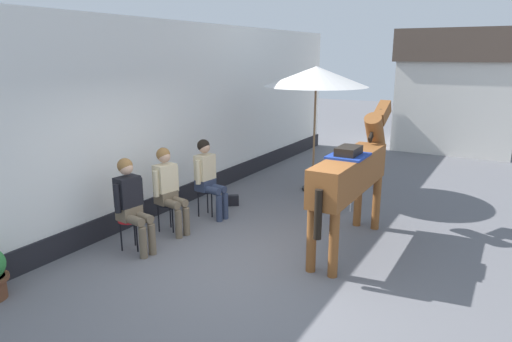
{
  "coord_description": "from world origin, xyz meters",
  "views": [
    {
      "loc": [
        3.04,
        -4.74,
        2.83
      ],
      "look_at": [
        -0.4,
        1.2,
        1.05
      ],
      "focal_mm": 31.92,
      "sensor_mm": 36.0,
      "label": 1
    }
  ],
  "objects_px": {
    "saddled_horse_center": "(353,171)",
    "seated_visitor_far": "(208,174)",
    "seated_visitor_near": "(131,201)",
    "spare_stool_white": "(344,190)",
    "seated_visitor_middle": "(168,186)",
    "satchel_bag": "(231,200)",
    "cafe_parasol": "(316,77)"
  },
  "relations": [
    {
      "from": "satchel_bag",
      "to": "seated_visitor_far",
      "type": "bearing_deg",
      "value": 52.3
    },
    {
      "from": "spare_stool_white",
      "to": "seated_visitor_near",
      "type": "bearing_deg",
      "value": -122.48
    },
    {
      "from": "cafe_parasol",
      "to": "seated_visitor_middle",
      "type": "bearing_deg",
      "value": -108.11
    },
    {
      "from": "cafe_parasol",
      "to": "saddled_horse_center",
      "type": "bearing_deg",
      "value": -55.71
    },
    {
      "from": "spare_stool_white",
      "to": "saddled_horse_center",
      "type": "bearing_deg",
      "value": -67.51
    },
    {
      "from": "seated_visitor_near",
      "to": "seated_visitor_middle",
      "type": "bearing_deg",
      "value": 91.97
    },
    {
      "from": "saddled_horse_center",
      "to": "seated_visitor_far",
      "type": "bearing_deg",
      "value": -178.76
    },
    {
      "from": "seated_visitor_middle",
      "to": "spare_stool_white",
      "type": "height_order",
      "value": "seated_visitor_middle"
    },
    {
      "from": "seated_visitor_far",
      "to": "cafe_parasol",
      "type": "relative_size",
      "value": 0.54
    },
    {
      "from": "seated_visitor_near",
      "to": "cafe_parasol",
      "type": "height_order",
      "value": "cafe_parasol"
    },
    {
      "from": "saddled_horse_center",
      "to": "cafe_parasol",
      "type": "distance_m",
      "value": 3.11
    },
    {
      "from": "satchel_bag",
      "to": "spare_stool_white",
      "type": "bearing_deg",
      "value": 166.3
    },
    {
      "from": "seated_visitor_far",
      "to": "satchel_bag",
      "type": "distance_m",
      "value": 0.98
    },
    {
      "from": "seated_visitor_near",
      "to": "spare_stool_white",
      "type": "bearing_deg",
      "value": 57.52
    },
    {
      "from": "seated_visitor_near",
      "to": "seated_visitor_middle",
      "type": "height_order",
      "value": "same"
    },
    {
      "from": "seated_visitor_near",
      "to": "spare_stool_white",
      "type": "xyz_separation_m",
      "value": [
        2.07,
        3.26,
        -0.38
      ]
    },
    {
      "from": "cafe_parasol",
      "to": "spare_stool_white",
      "type": "xyz_separation_m",
      "value": [
        1.01,
        -0.91,
        -1.96
      ]
    },
    {
      "from": "spare_stool_white",
      "to": "cafe_parasol",
      "type": "bearing_deg",
      "value": 137.99
    },
    {
      "from": "seated_visitor_middle",
      "to": "saddled_horse_center",
      "type": "distance_m",
      "value": 2.9
    },
    {
      "from": "cafe_parasol",
      "to": "satchel_bag",
      "type": "height_order",
      "value": "cafe_parasol"
    },
    {
      "from": "saddled_horse_center",
      "to": "satchel_bag",
      "type": "relative_size",
      "value": 10.7
    },
    {
      "from": "seated_visitor_far",
      "to": "cafe_parasol",
      "type": "xyz_separation_m",
      "value": [
        0.96,
        2.43,
        1.59
      ]
    },
    {
      "from": "seated_visitor_middle",
      "to": "saddled_horse_center",
      "type": "bearing_deg",
      "value": 19.53
    },
    {
      "from": "seated_visitor_far",
      "to": "satchel_bag",
      "type": "bearing_deg",
      "value": 88.44
    },
    {
      "from": "seated_visitor_near",
      "to": "seated_visitor_middle",
      "type": "relative_size",
      "value": 1.0
    },
    {
      "from": "saddled_horse_center",
      "to": "spare_stool_white",
      "type": "distance_m",
      "value": 1.75
    },
    {
      "from": "seated_visitor_middle",
      "to": "seated_visitor_far",
      "type": "height_order",
      "value": "same"
    },
    {
      "from": "seated_visitor_near",
      "to": "satchel_bag",
      "type": "relative_size",
      "value": 4.96
    },
    {
      "from": "saddled_horse_center",
      "to": "cafe_parasol",
      "type": "relative_size",
      "value": 1.16
    },
    {
      "from": "saddled_horse_center",
      "to": "seated_visitor_near",
      "type": "bearing_deg",
      "value": -146.12
    },
    {
      "from": "seated_visitor_far",
      "to": "cafe_parasol",
      "type": "bearing_deg",
      "value": 68.32
    },
    {
      "from": "cafe_parasol",
      "to": "spare_stool_white",
      "type": "bearing_deg",
      "value": -42.01
    }
  ]
}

